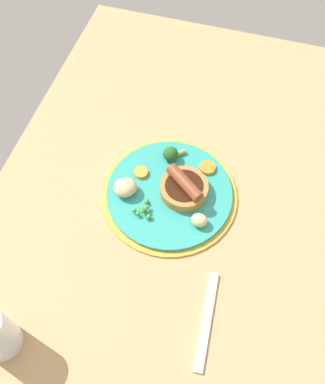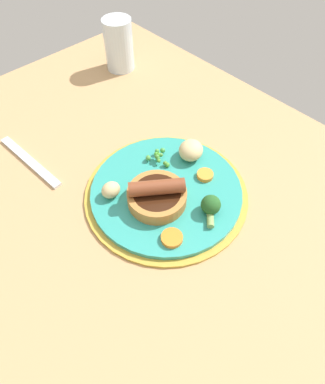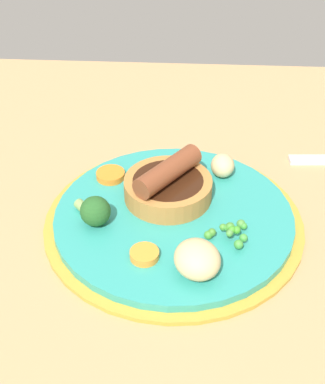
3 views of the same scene
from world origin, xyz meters
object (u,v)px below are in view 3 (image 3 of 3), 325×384
at_px(dinner_plate, 174,219).
at_px(broccoli_floret_near, 94,211).
at_px(sausage_pudding, 169,187).
at_px(potato_chunk_0, 223,165).
at_px(potato_chunk_1, 197,259).
at_px(carrot_slice_2, 111,175).
at_px(carrot_slice_1, 144,255).
at_px(pea_pile, 230,231).

bearing_deg(dinner_plate, broccoli_floret_near, 13.18).
bearing_deg(sausage_pudding, potato_chunk_0, 166.80).
bearing_deg(broccoli_floret_near, potato_chunk_0, 81.62).
height_order(potato_chunk_0, potato_chunk_1, potato_chunk_1).
bearing_deg(dinner_plate, carrot_slice_2, -38.63).
xyz_separation_m(broccoli_floret_near, potato_chunk_0, (-0.14, -0.10, -0.00)).
height_order(potato_chunk_0, carrot_slice_2, potato_chunk_0).
distance_m(potato_chunk_1, carrot_slice_1, 0.06).
xyz_separation_m(potato_chunk_0, carrot_slice_2, (0.13, 0.01, -0.01)).
height_order(broccoli_floret_near, carrot_slice_2, broccoli_floret_near).
bearing_deg(pea_pile, sausage_pudding, -43.33).
xyz_separation_m(broccoli_floret_near, potato_chunk_1, (-0.11, 0.07, 0.00)).
distance_m(pea_pile, carrot_slice_2, 0.17).
bearing_deg(broccoli_floret_near, sausage_pudding, 76.95).
height_order(broccoli_floret_near, potato_chunk_1, potato_chunk_1).
xyz_separation_m(potato_chunk_0, potato_chunk_1, (0.03, 0.16, 0.00)).
height_order(dinner_plate, sausage_pudding, sausage_pudding).
relative_size(dinner_plate, carrot_slice_2, 8.37).
bearing_deg(carrot_slice_2, pea_pile, 144.21).
bearing_deg(carrot_slice_2, broccoli_floret_near, 86.39).
xyz_separation_m(sausage_pudding, carrot_slice_1, (0.02, 0.10, -0.01)).
distance_m(sausage_pudding, carrot_slice_2, 0.08).
bearing_deg(potato_chunk_0, broccoli_floret_near, 34.80).
bearing_deg(dinner_plate, sausage_pudding, -76.12).
distance_m(broccoli_floret_near, potato_chunk_1, 0.13).
bearing_deg(carrot_slice_1, potato_chunk_0, -118.83).
bearing_deg(dinner_plate, potato_chunk_1, 106.52).
bearing_deg(carrot_slice_1, broccoli_floret_near, -41.54).
relative_size(sausage_pudding, broccoli_floret_near, 2.16).
bearing_deg(sausage_pudding, carrot_slice_1, 25.00).
xyz_separation_m(dinner_plate, carrot_slice_2, (0.08, -0.06, 0.01)).
height_order(sausage_pudding, pea_pile, sausage_pudding).
relative_size(potato_chunk_0, carrot_slice_2, 0.96).
xyz_separation_m(broccoli_floret_near, carrot_slice_2, (-0.01, -0.08, -0.01)).
relative_size(dinner_plate, potato_chunk_1, 5.89).
height_order(dinner_plate, pea_pile, pea_pile).
bearing_deg(dinner_plate, carrot_slice_1, 69.62).
height_order(dinner_plate, carrot_slice_1, carrot_slice_1).
xyz_separation_m(sausage_pudding, potato_chunk_1, (-0.03, 0.11, 0.00)).
bearing_deg(pea_pile, potato_chunk_0, -87.49).
height_order(dinner_plate, potato_chunk_0, potato_chunk_0).
relative_size(potato_chunk_1, carrot_slice_2, 1.42).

